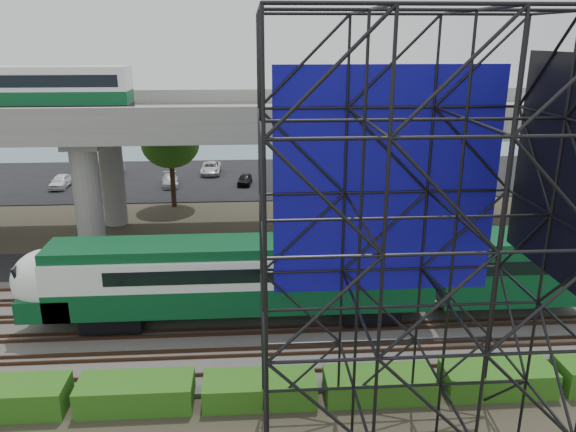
{
  "coord_description": "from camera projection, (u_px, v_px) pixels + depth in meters",
  "views": [
    {
      "loc": [
        0.82,
        -24.06,
        14.29
      ],
      "look_at": [
        2.86,
        6.0,
        4.65
      ],
      "focal_mm": 35.0,
      "sensor_mm": 36.0,
      "label": 1
    }
  ],
  "objects": [
    {
      "name": "rail_tracks",
      "position": [
        238.0,
        321.0,
        28.98
      ],
      "size": [
        90.0,
        9.52,
        0.16
      ],
      "color": "#472D1E",
      "rests_on": "ballast_bed"
    },
    {
      "name": "harbor_water",
      "position": [
        245.0,
        141.0,
        80.37
      ],
      "size": [
        140.0,
        40.0,
        0.03
      ],
      "primitive_type": "cube",
      "color": "slate",
      "rests_on": "ground"
    },
    {
      "name": "overpass",
      "position": [
        225.0,
        127.0,
        39.8
      ],
      "size": [
        80.0,
        12.0,
        12.4
      ],
      "color": "#9E9B93",
      "rests_on": "ground"
    },
    {
      "name": "service_road",
      "position": [
        240.0,
        263.0,
        37.13
      ],
      "size": [
        90.0,
        5.0,
        0.08
      ],
      "primitive_type": "cube",
      "color": "black",
      "rests_on": "ground"
    },
    {
      "name": "parking_lot",
      "position": [
        243.0,
        178.0,
        59.46
      ],
      "size": [
        90.0,
        18.0,
        0.08
      ],
      "primitive_type": "cube",
      "color": "black",
      "rests_on": "ground"
    },
    {
      "name": "trees",
      "position": [
        175.0,
        163.0,
        40.53
      ],
      "size": [
        40.94,
        16.94,
        7.69
      ],
      "color": "#382314",
      "rests_on": "ground"
    },
    {
      "name": "parked_cars",
      "position": [
        256.0,
        172.0,
        59.26
      ],
      "size": [
        38.86,
        9.42,
        1.31
      ],
      "color": "white",
      "rests_on": "parking_lot"
    },
    {
      "name": "ballast_bed",
      "position": [
        238.0,
        324.0,
        29.03
      ],
      "size": [
        90.0,
        12.0,
        0.2
      ],
      "primitive_type": "cube",
      "color": "slate",
      "rests_on": "ground"
    },
    {
      "name": "suv",
      "position": [
        100.0,
        253.0,
        36.94
      ],
      "size": [
        4.72,
        2.43,
        1.27
      ],
      "primitive_type": "imported",
      "rotation": [
        0.0,
        0.0,
        1.5
      ],
      "color": "black",
      "rests_on": "service_road"
    },
    {
      "name": "ground",
      "position": [
        238.0,
        346.0,
        27.16
      ],
      "size": [
        140.0,
        140.0,
        0.0
      ],
      "primitive_type": "plane",
      "color": "#474233",
      "rests_on": "ground"
    },
    {
      "name": "scaffold_tower",
      "position": [
        406.0,
        264.0,
        17.66
      ],
      "size": [
        9.36,
        6.36,
        15.0
      ],
      "color": "black",
      "rests_on": "ground"
    },
    {
      "name": "commuter_train",
      "position": [
        284.0,
        274.0,
        28.34
      ],
      "size": [
        29.3,
        3.06,
        4.3
      ],
      "color": "black",
      "rests_on": "rail_tracks"
    },
    {
      "name": "hedge_strip",
      "position": [
        260.0,
        388.0,
        22.97
      ],
      "size": [
        34.6,
        1.8,
        1.2
      ],
      "color": "#2C6116",
      "rests_on": "ground"
    }
  ]
}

